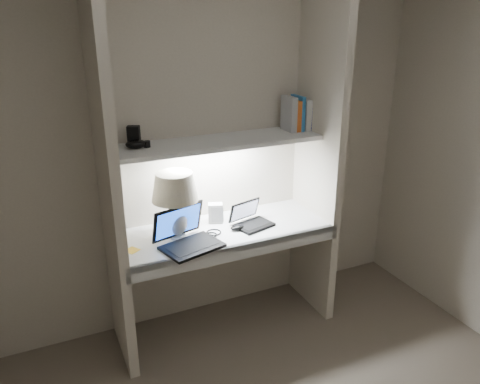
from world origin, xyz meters
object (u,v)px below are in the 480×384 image
laptop_main (187,237)px  laptop_netbook (251,220)px  table_lamp (175,195)px  book_row (300,114)px  speaker (215,213)px

laptop_main → laptop_netbook: bearing=-4.1°
table_lamp → laptop_main: (0.02, -0.14, -0.24)m
book_row → laptop_main: bearing=-164.7°
speaker → table_lamp: bearing=-139.8°
table_lamp → speaker: size_ratio=3.17×
table_lamp → book_row: (0.98, 0.13, 0.41)m
table_lamp → book_row: bearing=7.3°
laptop_netbook → speaker: laptop_netbook is taller
laptop_netbook → laptop_main: bearing=176.2°
table_lamp → speaker: (0.32, 0.11, -0.23)m
speaker → book_row: size_ratio=0.57×
laptop_main → book_row: size_ratio=1.77×
laptop_main → laptop_netbook: size_ratio=1.45×
laptop_main → speaker: laptop_main is taller
laptop_main → book_row: (0.95, 0.26, 0.65)m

